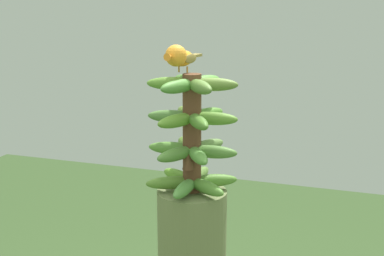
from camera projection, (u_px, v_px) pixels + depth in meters
name	position (u px, v px, depth m)	size (l,w,h in m)	color
banana_bunch	(192.00, 134.00, 1.52)	(0.28, 0.28, 0.36)	brown
perched_bird	(180.00, 57.00, 1.48)	(0.07, 0.21, 0.08)	#C68933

